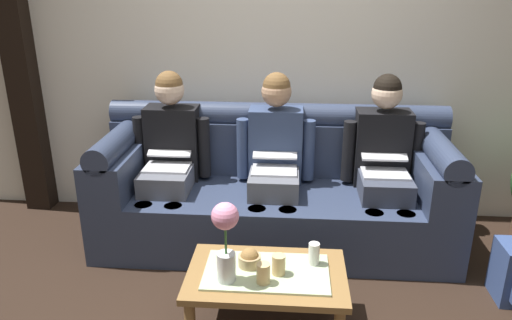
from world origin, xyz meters
The scene contains 12 objects.
back_wall_patterned centered at (0.00, 1.70, 1.45)m, with size 6.00×0.12×2.90m, color silver.
timber_pillar centered at (-1.99, 1.58, 1.45)m, with size 0.20×0.20×2.90m, color black.
couch centered at (0.00, 1.17, 0.37)m, with size 2.49×0.88×0.96m.
person_left centered at (-0.75, 1.17, 0.66)m, with size 0.56×0.67×1.22m.
person_middle centered at (0.00, 1.17, 0.66)m, with size 0.56×0.67×1.22m.
person_right centered at (0.75, 1.17, 0.66)m, with size 0.56×0.67×1.22m.
coffee_table centered at (0.00, 0.14, 0.31)m, with size 0.85×0.54×0.37m.
flower_vase centered at (-0.20, 0.04, 0.63)m, with size 0.14×0.14×0.43m.
snack_bowl centered at (-0.09, 0.18, 0.41)m, with size 0.12×0.12×0.10m.
cup_near_left centered at (0.06, 0.12, 0.42)m, with size 0.07×0.07×0.11m, color #DBB77A.
cup_near_right centered at (-0.01, 0.03, 0.42)m, with size 0.07×0.07×0.11m, color #DBB77A.
cup_far_center centered at (0.25, 0.23, 0.43)m, with size 0.06×0.06×0.12m, color white.
Camera 1 is at (0.12, -2.09, 1.83)m, focal length 34.46 mm.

